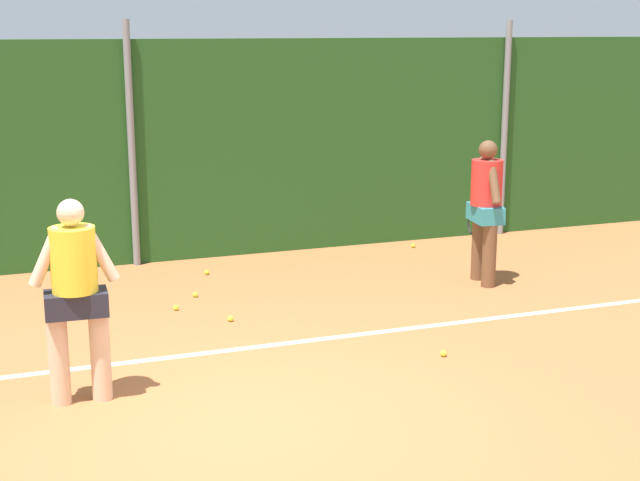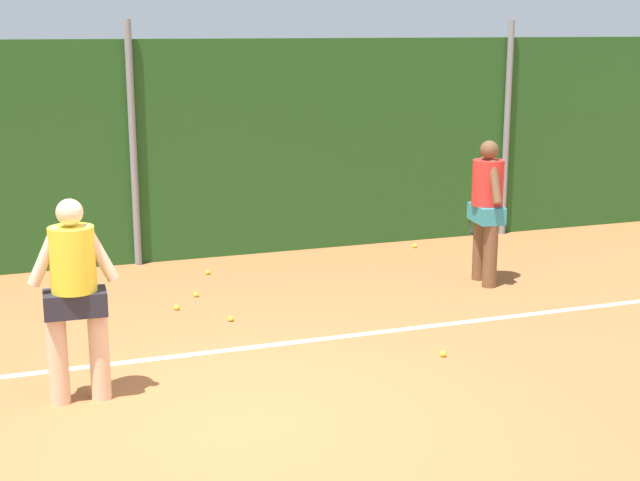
{
  "view_description": "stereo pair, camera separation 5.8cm",
  "coord_description": "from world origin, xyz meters",
  "px_view_note": "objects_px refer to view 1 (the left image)",
  "views": [
    {
      "loc": [
        -1.79,
        -6.98,
        3.27
      ],
      "look_at": [
        1.46,
        1.99,
        1.02
      ],
      "focal_mm": 51.09,
      "sensor_mm": 36.0,
      "label": 1
    },
    {
      "loc": [
        -1.73,
        -7.0,
        3.27
      ],
      "look_at": [
        1.46,
        1.99,
        1.02
      ],
      "focal_mm": 51.09,
      "sensor_mm": 36.0,
      "label": 2
    }
  ],
  "objects_px": {
    "tennis_ball_0": "(443,353)",
    "tennis_ball_5": "(230,319)",
    "tennis_ball_3": "(207,272)",
    "tennis_ball_7": "(195,295)",
    "player_foreground_near": "(75,290)",
    "player_midcourt": "(486,204)",
    "tennis_ball_1": "(413,246)",
    "tennis_ball_8": "(176,308)"
  },
  "relations": [
    {
      "from": "player_foreground_near",
      "to": "tennis_ball_0",
      "type": "distance_m",
      "value": 3.71
    },
    {
      "from": "tennis_ball_5",
      "to": "tennis_ball_7",
      "type": "distance_m",
      "value": 1.09
    },
    {
      "from": "player_midcourt",
      "to": "tennis_ball_7",
      "type": "relative_size",
      "value": 28.34
    },
    {
      "from": "tennis_ball_0",
      "to": "tennis_ball_1",
      "type": "xyz_separation_m",
      "value": [
        1.74,
        4.34,
        0.0
      ]
    },
    {
      "from": "tennis_ball_3",
      "to": "tennis_ball_7",
      "type": "xyz_separation_m",
      "value": [
        -0.37,
        -0.98,
        0.0
      ]
    },
    {
      "from": "player_foreground_near",
      "to": "tennis_ball_1",
      "type": "height_order",
      "value": "player_foreground_near"
    },
    {
      "from": "player_midcourt",
      "to": "player_foreground_near",
      "type": "bearing_deg",
      "value": 119.94
    },
    {
      "from": "tennis_ball_3",
      "to": "tennis_ball_5",
      "type": "xyz_separation_m",
      "value": [
        -0.2,
        -2.06,
        0.0
      ]
    },
    {
      "from": "tennis_ball_1",
      "to": "player_foreground_near",
      "type": "bearing_deg",
      "value": -141.31
    },
    {
      "from": "tennis_ball_5",
      "to": "tennis_ball_3",
      "type": "bearing_deg",
      "value": 84.44
    },
    {
      "from": "player_midcourt",
      "to": "tennis_ball_5",
      "type": "bearing_deg",
      "value": 104.85
    },
    {
      "from": "tennis_ball_1",
      "to": "tennis_ball_3",
      "type": "distance_m",
      "value": 3.33
    },
    {
      "from": "player_foreground_near",
      "to": "tennis_ball_1",
      "type": "relative_size",
      "value": 27.91
    },
    {
      "from": "tennis_ball_0",
      "to": "tennis_ball_1",
      "type": "relative_size",
      "value": 1.0
    },
    {
      "from": "tennis_ball_0",
      "to": "tennis_ball_5",
      "type": "distance_m",
      "value": 2.54
    },
    {
      "from": "tennis_ball_3",
      "to": "tennis_ball_7",
      "type": "distance_m",
      "value": 1.05
    },
    {
      "from": "tennis_ball_3",
      "to": "tennis_ball_5",
      "type": "relative_size",
      "value": 1.0
    },
    {
      "from": "player_midcourt",
      "to": "tennis_ball_7",
      "type": "xyz_separation_m",
      "value": [
        -3.69,
        0.63,
        -1.02
      ]
    },
    {
      "from": "tennis_ball_0",
      "to": "tennis_ball_3",
      "type": "relative_size",
      "value": 1.0
    },
    {
      "from": "tennis_ball_1",
      "to": "tennis_ball_7",
      "type": "relative_size",
      "value": 1.0
    },
    {
      "from": "tennis_ball_3",
      "to": "tennis_ball_8",
      "type": "distance_m",
      "value": 1.6
    },
    {
      "from": "tennis_ball_0",
      "to": "tennis_ball_3",
      "type": "xyz_separation_m",
      "value": [
        -1.56,
        3.9,
        0.0
      ]
    },
    {
      "from": "tennis_ball_1",
      "to": "tennis_ball_3",
      "type": "height_order",
      "value": "same"
    },
    {
      "from": "tennis_ball_5",
      "to": "tennis_ball_8",
      "type": "bearing_deg",
      "value": 128.65
    },
    {
      "from": "tennis_ball_8",
      "to": "player_midcourt",
      "type": "bearing_deg",
      "value": -2.49
    },
    {
      "from": "player_foreground_near",
      "to": "tennis_ball_7",
      "type": "distance_m",
      "value": 3.42
    },
    {
      "from": "tennis_ball_7",
      "to": "player_midcourt",
      "type": "bearing_deg",
      "value": -9.68
    },
    {
      "from": "player_midcourt",
      "to": "tennis_ball_5",
      "type": "height_order",
      "value": "player_midcourt"
    },
    {
      "from": "player_foreground_near",
      "to": "tennis_ball_8",
      "type": "height_order",
      "value": "player_foreground_near"
    },
    {
      "from": "tennis_ball_1",
      "to": "tennis_ball_5",
      "type": "relative_size",
      "value": 1.0
    },
    {
      "from": "tennis_ball_0",
      "to": "tennis_ball_1",
      "type": "height_order",
      "value": "same"
    },
    {
      "from": "tennis_ball_1",
      "to": "tennis_ball_8",
      "type": "distance_m",
      "value": 4.42
    },
    {
      "from": "tennis_ball_5",
      "to": "tennis_ball_8",
      "type": "xyz_separation_m",
      "value": [
        -0.5,
        0.63,
        0.0
      ]
    },
    {
      "from": "tennis_ball_8",
      "to": "tennis_ball_0",
      "type": "bearing_deg",
      "value": -47.44
    },
    {
      "from": "tennis_ball_0",
      "to": "tennis_ball_7",
      "type": "bearing_deg",
      "value": 123.5
    },
    {
      "from": "tennis_ball_5",
      "to": "tennis_ball_8",
      "type": "relative_size",
      "value": 1.0
    },
    {
      "from": "tennis_ball_1",
      "to": "tennis_ball_3",
      "type": "bearing_deg",
      "value": -172.3
    },
    {
      "from": "tennis_ball_8",
      "to": "player_foreground_near",
      "type": "bearing_deg",
      "value": -118.96
    },
    {
      "from": "player_foreground_near",
      "to": "tennis_ball_5",
      "type": "distance_m",
      "value": 2.71
    },
    {
      "from": "tennis_ball_3",
      "to": "tennis_ball_8",
      "type": "height_order",
      "value": "same"
    },
    {
      "from": "tennis_ball_0",
      "to": "tennis_ball_5",
      "type": "xyz_separation_m",
      "value": [
        -1.76,
        1.84,
        0.0
      ]
    },
    {
      "from": "tennis_ball_8",
      "to": "tennis_ball_1",
      "type": "bearing_deg",
      "value": 25.22
    }
  ]
}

